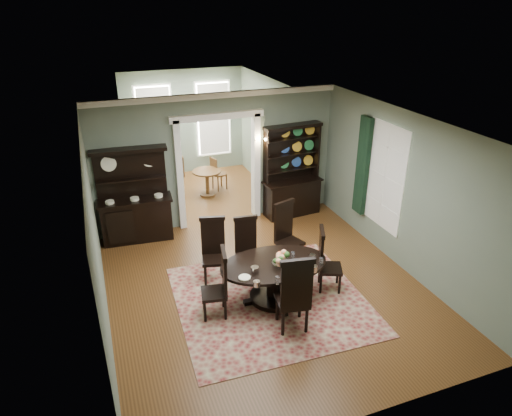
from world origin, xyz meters
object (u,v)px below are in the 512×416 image
Objects in this scene: sideboard at (135,209)px; dining_table at (274,274)px; welsh_dresser at (292,183)px; parlor_table at (207,179)px.

dining_table is at bearing -53.53° from sideboard.
welsh_dresser is at bearing 4.40° from sideboard.
welsh_dresser is (3.65, -0.00, 0.09)m from sideboard.
sideboard is (-1.93, 3.08, 0.20)m from dining_table.
dining_table is 2.53× the size of parlor_table.
dining_table is 0.87× the size of welsh_dresser.
dining_table reaches higher than parlor_table.
welsh_dresser reaches higher than sideboard.
welsh_dresser is 2.42m from parlor_table.
parlor_table is (2.03, 1.76, -0.25)m from sideboard.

